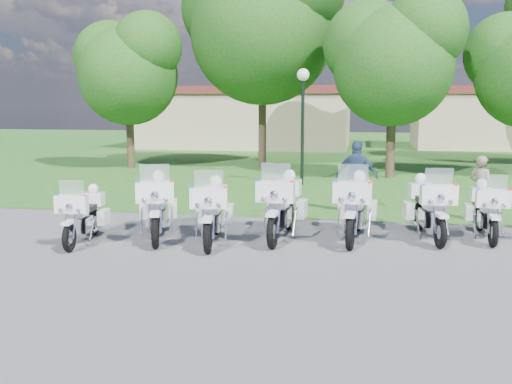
% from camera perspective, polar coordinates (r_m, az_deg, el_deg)
% --- Properties ---
extents(ground, '(100.00, 100.00, 0.00)m').
position_cam_1_polar(ground, '(11.83, 0.37, -5.46)').
color(ground, '#59585E').
rests_on(ground, ground).
extents(grass_lawn, '(100.00, 48.00, 0.01)m').
position_cam_1_polar(grass_lawn, '(38.45, 7.61, 4.30)').
color(grass_lawn, '#2A551B').
rests_on(grass_lawn, ground).
extents(motorcycle_0, '(0.87, 2.10, 1.41)m').
position_cam_1_polar(motorcycle_0, '(12.66, -16.83, -2.16)').
color(motorcycle_0, black).
rests_on(motorcycle_0, ground).
extents(motorcycle_1, '(1.32, 2.46, 1.71)m').
position_cam_1_polar(motorcycle_1, '(12.72, -9.84, -1.30)').
color(motorcycle_1, black).
rests_on(motorcycle_1, ground).
extents(motorcycle_2, '(1.04, 2.41, 1.63)m').
position_cam_1_polar(motorcycle_2, '(12.14, -4.35, -1.83)').
color(motorcycle_2, black).
rests_on(motorcycle_2, ground).
extents(motorcycle_3, '(0.90, 2.57, 1.73)m').
position_cam_1_polar(motorcycle_3, '(12.52, 2.69, -1.30)').
color(motorcycle_3, black).
rests_on(motorcycle_3, ground).
extents(motorcycle_4, '(0.95, 2.56, 1.72)m').
position_cam_1_polar(motorcycle_4, '(12.58, 9.94, -1.39)').
color(motorcycle_4, black).
rests_on(motorcycle_4, ground).
extents(motorcycle_5, '(1.01, 2.41, 1.62)m').
position_cam_1_polar(motorcycle_5, '(13.08, 16.83, -1.43)').
color(motorcycle_5, black).
rests_on(motorcycle_5, ground).
extents(motorcycle_6, '(0.74, 2.21, 1.49)m').
position_cam_1_polar(motorcycle_6, '(13.49, 22.01, -1.64)').
color(motorcycle_6, black).
rests_on(motorcycle_6, ground).
extents(lamp_post, '(0.44, 0.44, 4.18)m').
position_cam_1_polar(lamp_post, '(20.71, 4.71, 9.39)').
color(lamp_post, black).
rests_on(lamp_post, ground).
extents(tree_0, '(5.27, 4.50, 7.03)m').
position_cam_1_polar(tree_0, '(27.19, -12.73, 12.18)').
color(tree_0, '#38281C').
rests_on(tree_0, ground).
extents(tree_1, '(7.70, 6.57, 10.26)m').
position_cam_1_polar(tree_1, '(27.16, 0.54, 16.95)').
color(tree_1, '#38281C').
rests_on(tree_1, ground).
extents(tree_2, '(5.48, 4.68, 7.31)m').
position_cam_1_polar(tree_2, '(23.50, 13.50, 13.20)').
color(tree_2, '#38281C').
rests_on(tree_2, ground).
extents(building_west, '(14.56, 8.32, 4.10)m').
position_cam_1_polar(building_west, '(40.12, -0.91, 7.51)').
color(building_west, tan).
rests_on(building_west, ground).
extents(building_east, '(11.44, 7.28, 4.10)m').
position_cam_1_polar(building_east, '(42.26, 23.08, 6.88)').
color(building_east, tan).
rests_on(building_east, ground).
extents(bystander_a, '(0.71, 0.68, 1.64)m').
position_cam_1_polar(bystander_a, '(15.44, 21.54, 0.37)').
color(bystander_a, '#89705C').
rests_on(bystander_a, ground).
extents(bystander_c, '(1.22, 0.73, 1.95)m').
position_cam_1_polar(bystander_c, '(15.68, 10.05, 1.52)').
color(bystander_c, navy).
rests_on(bystander_c, ground).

